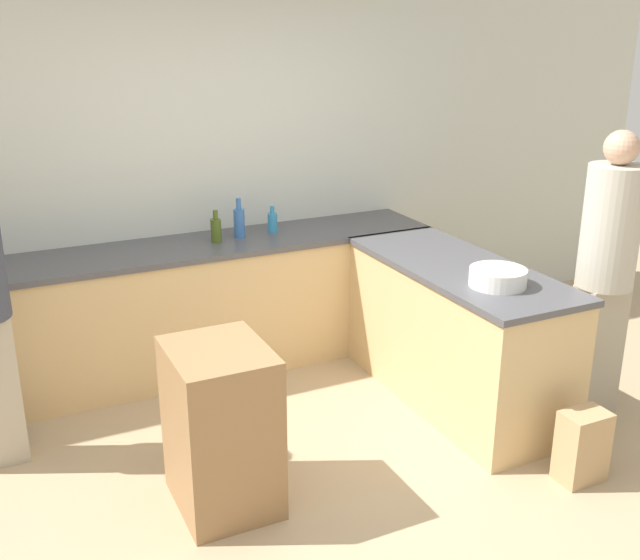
% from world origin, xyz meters
% --- Properties ---
extents(ground_plane, '(14.00, 14.00, 0.00)m').
position_xyz_m(ground_plane, '(0.00, 0.00, 0.00)').
color(ground_plane, tan).
extents(wall_back, '(8.00, 0.06, 2.70)m').
position_xyz_m(wall_back, '(0.00, 2.10, 1.35)').
color(wall_back, silver).
rests_on(wall_back, ground_plane).
extents(counter_back, '(2.95, 0.64, 0.93)m').
position_xyz_m(counter_back, '(0.00, 1.76, 0.46)').
color(counter_back, '#D6B27A').
rests_on(counter_back, ground_plane).
extents(counter_peninsula, '(0.69, 1.72, 0.93)m').
position_xyz_m(counter_peninsula, '(1.13, 0.61, 0.46)').
color(counter_peninsula, '#D6B27A').
rests_on(counter_peninsula, ground_plane).
extents(island_table, '(0.48, 0.58, 0.87)m').
position_xyz_m(island_table, '(-0.60, 0.18, 0.43)').
color(island_table, '#997047').
rests_on(island_table, ground_plane).
extents(mixing_bowl, '(0.33, 0.33, 0.10)m').
position_xyz_m(mixing_bowl, '(1.10, 0.19, 0.98)').
color(mixing_bowl, white).
rests_on(mixing_bowl, counter_peninsula).
extents(dish_soap_bottle, '(0.07, 0.07, 0.19)m').
position_xyz_m(dish_soap_bottle, '(0.36, 1.82, 1.00)').
color(dish_soap_bottle, '#338CBF').
rests_on(dish_soap_bottle, counter_back).
extents(olive_oil_bottle, '(0.07, 0.07, 0.22)m').
position_xyz_m(olive_oil_bottle, '(-0.08, 1.75, 1.01)').
color(olive_oil_bottle, '#475B1E').
rests_on(olive_oil_bottle, counter_back).
extents(water_bottle_blue, '(0.08, 0.08, 0.28)m').
position_xyz_m(water_bottle_blue, '(0.10, 1.79, 1.04)').
color(water_bottle_blue, '#386BB7').
rests_on(water_bottle_blue, counter_back).
extents(person_at_peninsula, '(0.34, 0.34, 1.79)m').
position_xyz_m(person_at_peninsula, '(1.79, 0.06, 0.98)').
color(person_at_peninsula, '#ADA38E').
rests_on(person_at_peninsula, ground_plane).
extents(paper_bag, '(0.25, 0.18, 0.41)m').
position_xyz_m(paper_bag, '(1.21, -0.47, 0.20)').
color(paper_bag, tan).
rests_on(paper_bag, ground_plane).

